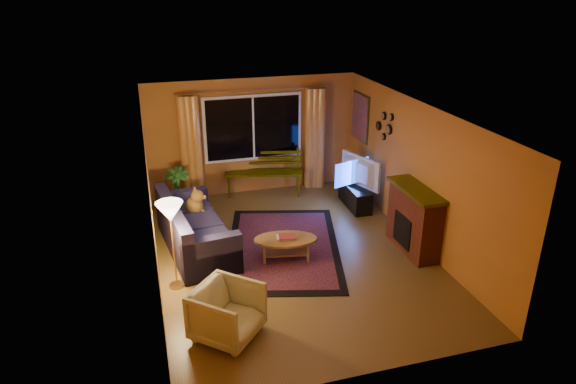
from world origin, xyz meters
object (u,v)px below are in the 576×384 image
object	(u,v)px
armchair	(227,310)
floor_lamp	(173,246)
bench	(264,183)
coffee_table	(286,248)
tv_console	(355,196)
sofa	(196,226)

from	to	relation	value
armchair	floor_lamp	world-z (taller)	floor_lamp
bench	floor_lamp	world-z (taller)	floor_lamp
coffee_table	tv_console	bearing A→B (deg)	40.28
bench	tv_console	world-z (taller)	bench
armchair	bench	bearing A→B (deg)	23.02
armchair	floor_lamp	distance (m)	1.53
bench	coffee_table	size ratio (longest dim) A/B	1.57
coffee_table	tv_console	world-z (taller)	tv_console
bench	sofa	size ratio (longest dim) A/B	0.75
bench	tv_console	bearing A→B (deg)	-20.64
floor_lamp	coffee_table	distance (m)	1.95
floor_lamp	coffee_table	xyz separation A→B (m)	(1.85, 0.35, -0.51)
coffee_table	armchair	bearing A→B (deg)	-126.57
floor_lamp	coffee_table	world-z (taller)	floor_lamp
sofa	tv_console	world-z (taller)	sofa
sofa	bench	bearing A→B (deg)	43.33
sofa	coffee_table	bearing A→B (deg)	-35.25
armchair	coffee_table	size ratio (longest dim) A/B	0.77
sofa	tv_console	bearing A→B (deg)	8.00
floor_lamp	tv_console	bearing A→B (deg)	27.82
sofa	floor_lamp	distance (m)	1.20
sofa	tv_console	size ratio (longest dim) A/B	2.08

